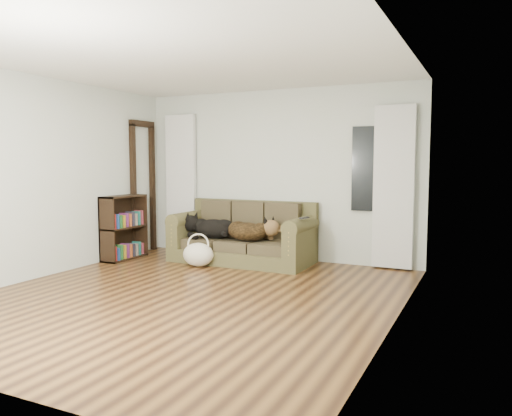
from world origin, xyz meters
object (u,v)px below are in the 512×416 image
at_px(sofa, 242,232).
at_px(tote_bag, 198,255).
at_px(dog_black_lab, 211,229).
at_px(dog_shepherd, 250,231).
at_px(bookshelf, 124,227).

xyz_separation_m(sofa, tote_bag, (-0.42, -0.55, -0.29)).
distance_m(sofa, tote_bag, 0.75).
height_order(dog_black_lab, dog_shepherd, dog_shepherd).
xyz_separation_m(sofa, dog_shepherd, (0.18, -0.09, 0.04)).
bearing_deg(sofa, tote_bag, -127.50).
bearing_deg(tote_bag, dog_black_lab, 95.92).
bearing_deg(dog_black_lab, sofa, 22.36).
xyz_separation_m(dog_black_lab, tote_bag, (0.05, -0.46, -0.32)).
relative_size(dog_shepherd, tote_bag, 1.44).
height_order(sofa, tote_bag, sofa).
bearing_deg(bookshelf, dog_shepherd, 19.82).
distance_m(sofa, bookshelf, 1.85).
xyz_separation_m(dog_black_lab, bookshelf, (-1.29, -0.47, 0.02)).
bearing_deg(dog_black_lab, dog_shepherd, 11.28).
bearing_deg(dog_shepherd, tote_bag, 50.19).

